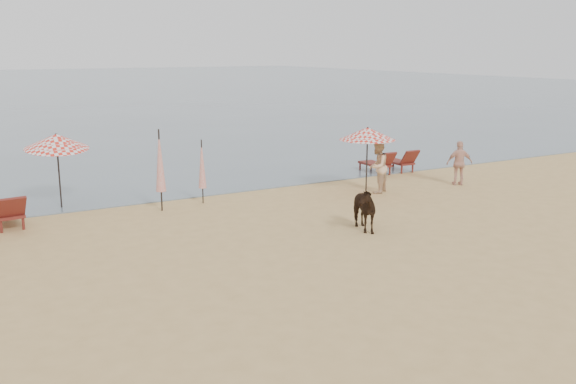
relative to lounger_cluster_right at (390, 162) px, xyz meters
name	(u,v)px	position (x,y,z in m)	size (l,w,h in m)	color
ground	(413,295)	(-7.59, -10.32, -0.44)	(120.00, 120.00, 0.00)	tan
lounger_cluster_right	(390,162)	(0.00, 0.00, 0.00)	(1.80, 1.74, 0.63)	maroon
umbrella_open_left_b	(56,141)	(-12.26, 0.37, 1.61)	(1.86, 1.89, 2.37)	black
umbrella_open_right	(368,134)	(-3.04, -2.58, 1.58)	(1.84, 1.84, 2.24)	black
umbrella_closed_left	(160,161)	(-9.71, -1.42, 1.07)	(0.30, 0.30, 2.45)	black
umbrella_closed_right	(202,164)	(-8.28, -1.13, 0.80)	(0.24, 0.24, 2.01)	black
cow	(360,208)	(-5.78, -6.04, 0.17)	(0.66, 1.44, 1.22)	black
beachgoer_right_a	(378,167)	(-2.60, -2.60, 0.45)	(0.86, 0.67, 1.77)	#DDB38A
beachgoer_right_b	(459,163)	(0.68, -3.04, 0.35)	(0.92, 0.38, 1.57)	#D89D87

